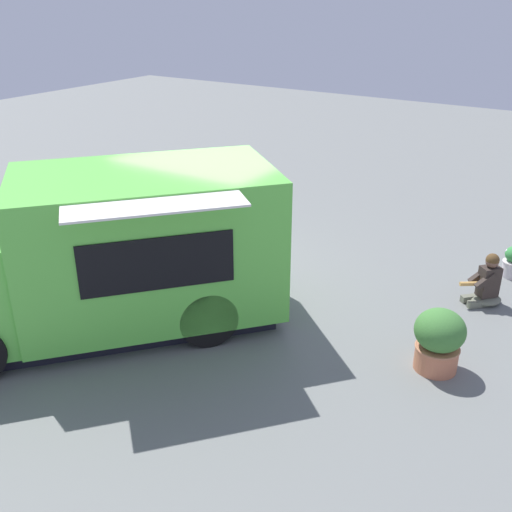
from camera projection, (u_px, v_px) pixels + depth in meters
The scene contains 4 objects.
ground_plane at pixel (222, 286), 10.38m from camera, with size 40.00×40.00×0.00m, color slate.
food_truck at pixel (106, 257), 8.76m from camera, with size 5.49×5.14×2.40m.
person_customer at pixel (486, 285), 9.70m from camera, with size 0.72×0.73×0.89m.
planter_flowering_side at pixel (439, 339), 7.95m from camera, with size 0.69×0.69×0.90m.
Camera 1 is at (7.40, 5.54, 4.79)m, focal length 41.35 mm.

